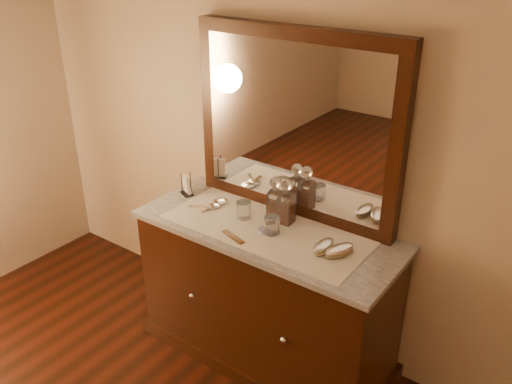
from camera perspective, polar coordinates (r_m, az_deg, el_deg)
dresser_cabinet at (r=3.05m, az=1.12°, el=-11.04°), size 1.40×0.55×0.82m
dresser_plinth at (r=3.29m, az=1.06°, el=-16.19°), size 1.46×0.59×0.08m
knob_left at (r=3.00m, az=-6.84°, el=-10.97°), size 0.04×0.04×0.04m
knob_right at (r=2.71m, az=2.94°, el=-15.51°), size 0.04×0.04×0.04m
marble_top at (r=2.82m, az=1.20°, el=-4.13°), size 1.44×0.59×0.03m
mirror_frame at (r=2.79m, az=4.19°, el=7.14°), size 1.20×0.08×1.00m
mirror_glass at (r=2.76m, az=3.81°, el=6.96°), size 1.06×0.01×0.86m
lace_runner at (r=2.80m, az=0.96°, el=-3.99°), size 1.10×0.45×0.00m
pin_dish at (r=2.77m, az=1.04°, el=-4.07°), size 0.09×0.09×0.01m
comb at (r=2.72m, az=-2.45°, el=-4.80°), size 0.16×0.08×0.01m
napkin_rack at (r=3.17m, az=-7.46°, el=0.68°), size 0.11×0.09×0.14m
decanter_left at (r=2.84m, az=2.05°, el=-1.20°), size 0.09×0.09×0.25m
decanter_right at (r=2.81m, az=3.24°, el=-1.52°), size 0.08×0.08×0.25m
brush_near at (r=2.62m, az=7.20°, el=-5.80°), size 0.07×0.16×0.04m
brush_far at (r=2.60m, az=8.89°, el=-6.22°), size 0.12×0.18×0.05m
hand_mirror_outer at (r=3.04m, az=-4.17°, el=-1.16°), size 0.09×0.21×0.02m
hand_mirror_inner at (r=3.02m, az=-4.91°, el=-1.50°), size 0.17×0.15×0.02m
tumblers at (r=2.81m, az=0.16°, el=-2.72°), size 0.30×0.13×0.09m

